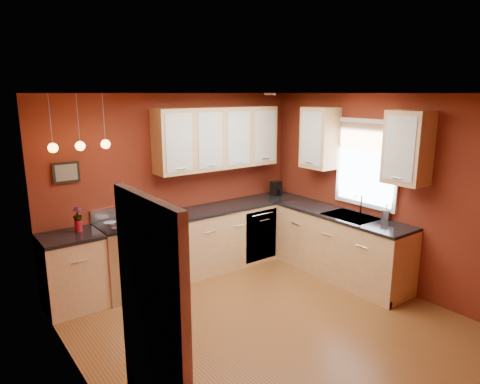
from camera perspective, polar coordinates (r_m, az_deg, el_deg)
floor at (r=5.14m, az=4.05°, el=-17.35°), size 4.20×4.20×0.00m
ceiling at (r=4.44m, az=4.60°, el=13.01°), size 4.00×4.20×0.02m
wall_back at (r=6.31m, az=-8.27°, el=1.03°), size 4.00×0.02×2.60m
wall_front at (r=3.43m, az=28.38°, el=-10.89°), size 4.00×0.02×2.60m
wall_left at (r=3.70m, az=-20.08°, el=-8.35°), size 0.02×4.20×2.60m
wall_right at (r=6.09m, az=18.69°, el=0.02°), size 0.02×4.20×2.60m
base_cabinets_back_left at (r=5.72m, az=-21.37°, el=-9.99°), size 0.70×0.60×0.90m
base_cabinets_back_right at (r=6.66m, az=-1.23°, el=-5.78°), size 2.54×0.60×0.90m
base_cabinets_right at (r=6.35m, az=13.22°, el=-7.09°), size 0.60×2.10×0.90m
counter_back_left at (r=5.56m, az=-21.77°, el=-5.52°), size 0.70×0.62×0.04m
counter_back_right at (r=6.53m, az=-1.25°, el=-1.87°), size 2.54×0.62×0.04m
counter_right at (r=6.21m, az=13.44°, el=-3.02°), size 0.62×2.10×0.04m
gas_range at (r=5.91m, az=-14.53°, el=-8.40°), size 0.76×0.64×1.11m
dishwasher_front at (r=6.66m, az=2.83°, el=-5.80°), size 0.60×0.02×0.80m
sink at (r=6.12m, az=14.53°, el=-3.36°), size 0.50×0.70×0.33m
window at (r=6.17m, az=16.54°, el=4.01°), size 0.06×1.02×1.22m
door_left_wall at (r=2.82m, az=-11.30°, el=-21.12°), size 0.12×0.82×2.05m
upper_cabinets_back at (r=6.37m, az=-2.92°, el=7.18°), size 2.00×0.35×0.90m
upper_cabinets_right at (r=6.03m, az=15.64°, el=6.39°), size 0.35×1.95×0.90m
wall_picture at (r=5.67m, az=-22.17°, el=2.44°), size 0.32×0.03×0.26m
pendant_lights at (r=5.33m, az=-20.54°, el=5.86°), size 0.71×0.11×0.66m
red_canister at (r=5.94m, az=-10.71°, el=-2.55°), size 0.11×0.11×0.17m
red_vase at (r=5.62m, az=-20.74°, el=-4.23°), size 0.09×0.09×0.14m
flowers at (r=5.58m, az=-20.86°, el=-2.82°), size 0.12×0.12×0.19m
coffee_maker at (r=7.14m, az=4.85°, el=0.44°), size 0.17×0.17×0.23m
soap_pump at (r=6.06m, az=18.89°, el=-2.55°), size 0.12×0.12×0.21m
dish_towel at (r=5.62m, az=-13.12°, el=-9.05°), size 0.23×0.02×0.31m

